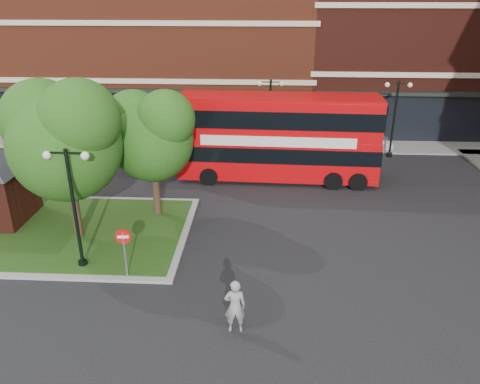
# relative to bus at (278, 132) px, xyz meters

# --- Properties ---
(ground) EXTENTS (120.00, 120.00, 0.00)m
(ground) POSITION_rel_bus_xyz_m (-2.44, -10.20, -2.83)
(ground) COLOR black
(ground) RESTS_ON ground
(pavement_far) EXTENTS (44.00, 3.00, 0.12)m
(pavement_far) POSITION_rel_bus_xyz_m (-2.44, 6.30, -2.77)
(pavement_far) COLOR slate
(pavement_far) RESTS_ON ground
(terrace_far_left) EXTENTS (26.00, 12.00, 14.00)m
(terrace_far_left) POSITION_rel_bus_xyz_m (-10.44, 13.80, 4.17)
(terrace_far_left) COLOR maroon
(terrace_far_left) RESTS_ON ground
(terrace_far_right) EXTENTS (18.00, 12.00, 16.00)m
(terrace_far_right) POSITION_rel_bus_xyz_m (11.56, 13.80, 5.17)
(terrace_far_right) COLOR #471911
(terrace_far_right) RESTS_ON ground
(traffic_island) EXTENTS (12.60, 7.60, 0.15)m
(traffic_island) POSITION_rel_bus_xyz_m (-10.44, -7.20, -2.76)
(traffic_island) COLOR gray
(traffic_island) RESTS_ON ground
(tree_island_west) EXTENTS (5.40, 4.71, 7.21)m
(tree_island_west) POSITION_rel_bus_xyz_m (-9.03, -7.63, 1.97)
(tree_island_west) COLOR #2D2116
(tree_island_west) RESTS_ON ground
(tree_island_east) EXTENTS (4.46, 3.90, 6.29)m
(tree_island_east) POSITION_rel_bus_xyz_m (-6.02, -5.14, 1.42)
(tree_island_east) COLOR #2D2116
(tree_island_east) RESTS_ON ground
(lamp_island) EXTENTS (1.72, 0.36, 5.00)m
(lamp_island) POSITION_rel_bus_xyz_m (-7.94, -10.00, 0.00)
(lamp_island) COLOR black
(lamp_island) RESTS_ON ground
(lamp_far_left) EXTENTS (1.72, 0.36, 5.00)m
(lamp_far_left) POSITION_rel_bus_xyz_m (-0.44, 4.30, 0.00)
(lamp_far_left) COLOR black
(lamp_far_left) RESTS_ON ground
(lamp_far_right) EXTENTS (1.72, 0.36, 5.00)m
(lamp_far_right) POSITION_rel_bus_xyz_m (7.56, 4.30, 0.00)
(lamp_far_right) COLOR black
(lamp_far_right) RESTS_ON ground
(bus) EXTENTS (11.36, 2.98, 4.31)m
(bus) POSITION_rel_bus_xyz_m (0.00, 0.00, 0.00)
(bus) COLOR #BC070B
(bus) RESTS_ON ground
(woman) EXTENTS (0.74, 0.52, 1.92)m
(woman) POSITION_rel_bus_xyz_m (-1.60, -13.45, -1.86)
(woman) COLOR gray
(woman) RESTS_ON ground
(car_silver) EXTENTS (4.63, 2.28, 1.52)m
(car_silver) POSITION_rel_bus_xyz_m (-8.59, 5.80, -2.07)
(car_silver) COLOR silver
(car_silver) RESTS_ON ground
(car_white) EXTENTS (3.79, 1.36, 1.24)m
(car_white) POSITION_rel_bus_xyz_m (6.14, 5.80, -2.20)
(car_white) COLOR silver
(car_white) RESTS_ON ground
(no_entry_sign) EXTENTS (0.60, 0.10, 2.15)m
(no_entry_sign) POSITION_rel_bus_xyz_m (-5.94, -10.70, -1.29)
(no_entry_sign) COLOR slate
(no_entry_sign) RESTS_ON ground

